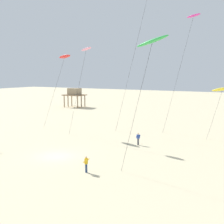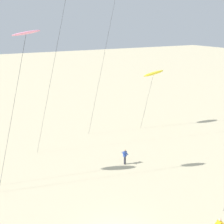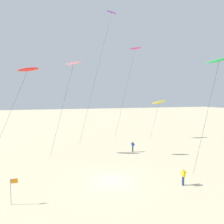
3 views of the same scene
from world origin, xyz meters
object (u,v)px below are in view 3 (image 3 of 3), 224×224
object	(u,v)px
kite_purple	(111,16)
marker_flag	(13,186)
kite_red	(28,70)
kite_green	(219,60)
kite_flyer_middle	(183,176)
kite_yellow	(159,102)
kite_magenta	(135,50)
kite_flyer_nearest	(133,146)
kite_pink	(73,64)

from	to	relation	value
kite_purple	marker_flag	world-z (taller)	kite_purple
kite_purple	kite_red	distance (m)	17.81
kite_green	kite_flyer_middle	distance (m)	13.32
kite_purple	marker_flag	xyz separation A→B (m)	(-13.94, -18.60, -21.70)
kite_red	kite_flyer_middle	bearing A→B (deg)	-46.96
kite_yellow	kite_red	bearing A→B (deg)	-169.05
kite_purple	kite_yellow	distance (m)	19.09
kite_magenta	kite_flyer_middle	xyz separation A→B (m)	(-4.67, -22.34, -17.23)
kite_flyer_nearest	kite_flyer_middle	world-z (taller)	same
kite_purple	kite_flyer_middle	size ratio (longest dim) A/B	14.47
kite_green	kite_flyer_middle	size ratio (longest dim) A/B	7.97
marker_flag	kite_flyer_nearest	bearing A→B (deg)	36.66
kite_purple	kite_pink	xyz separation A→B (m)	(-7.56, -6.45, -9.96)
kite_yellow	kite_red	xyz separation A→B (m)	(-24.69, -4.78, 5.04)
kite_magenta	kite_yellow	bearing A→B (deg)	-15.86
kite_green	kite_pink	xyz separation A→B (m)	(-14.74, 11.24, 0.58)
kite_purple	kite_yellow	xyz separation A→B (m)	(10.85, 1.19, -15.66)
kite_red	marker_flag	distance (m)	18.66
kite_magenta	kite_pink	distance (m)	16.95
kite_yellow	kite_red	world-z (taller)	kite_red
kite_yellow	marker_flag	size ratio (longest dim) A/B	3.89
kite_flyer_middle	kite_yellow	bearing A→B (deg)	65.35
kite_yellow	kite_flyer_nearest	size ratio (longest dim) A/B	4.89
kite_magenta	kite_pink	size ratio (longest dim) A/B	1.37
kite_magenta	kite_yellow	world-z (taller)	kite_magenta
kite_purple	kite_green	bearing A→B (deg)	-67.92
kite_yellow	kite_purple	bearing A→B (deg)	-173.75
kite_magenta	kite_red	xyz separation A→B (m)	(-19.75, -6.18, -5.56)
marker_flag	kite_pink	bearing A→B (deg)	62.29
kite_green	kite_magenta	distance (m)	21.05
kite_green	kite_magenta	xyz separation A→B (m)	(-1.26, 20.28, 5.48)
kite_flyer_middle	kite_red	bearing A→B (deg)	133.04
kite_yellow	kite_flyer_nearest	bearing A→B (deg)	-138.48
kite_red	kite_flyer_nearest	distance (m)	19.52
kite_red	kite_green	bearing A→B (deg)	-33.87
kite_magenta	kite_purple	size ratio (longest dim) A/B	0.78
kite_green	kite_magenta	world-z (taller)	kite_magenta
kite_red	kite_flyer_nearest	size ratio (longest dim) A/B	7.82
kite_green	kite_purple	bearing A→B (deg)	112.08
kite_green	kite_flyer_nearest	bearing A→B (deg)	118.88
kite_pink	kite_flyer_nearest	world-z (taller)	kite_pink
kite_flyer_nearest	marker_flag	xyz separation A→B (m)	(-15.33, -11.41, 0.60)
kite_flyer_nearest	kite_pink	bearing A→B (deg)	175.25
kite_purple	kite_magenta	bearing A→B (deg)	23.67
kite_purple	kite_yellow	world-z (taller)	kite_purple
kite_green	kite_red	size ratio (longest dim) A/B	1.02
kite_flyer_nearest	kite_flyer_middle	xyz separation A→B (m)	(-0.14, -12.55, 0.00)
kite_purple	marker_flag	distance (m)	31.80
kite_red	kite_pink	world-z (taller)	kite_pink
kite_magenta	kite_yellow	distance (m)	11.77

